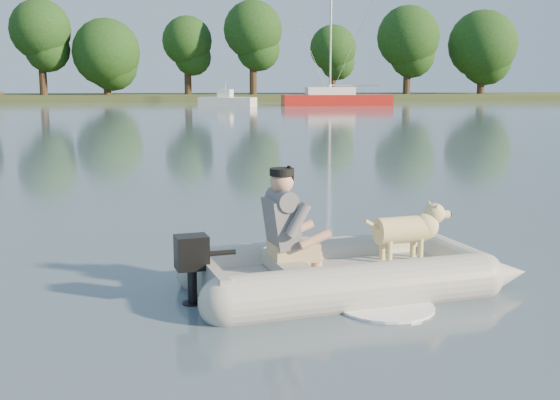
{
  "coord_description": "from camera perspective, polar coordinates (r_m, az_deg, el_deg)",
  "views": [
    {
      "loc": [
        -0.55,
        -6.37,
        2.17
      ],
      "look_at": [
        0.27,
        1.7,
        0.75
      ],
      "focal_mm": 45.0,
      "sensor_mm": 36.0,
      "label": 1
    }
  ],
  "objects": [
    {
      "name": "treeline",
      "position": [
        67.63,
        -8.7,
        12.61
      ],
      "size": [
        71.02,
        7.35,
        9.27
      ],
      "color": "#332316",
      "rests_on": "shore_bank"
    },
    {
      "name": "shore_bank",
      "position": [
        68.4,
        -5.41,
        8.27
      ],
      "size": [
        160.0,
        12.0,
        0.7
      ],
      "primitive_type": "cube",
      "color": "#47512D",
      "rests_on": "water"
    },
    {
      "name": "sailboat",
      "position": [
        55.91,
        4.52,
        8.19
      ],
      "size": [
        8.55,
        2.65,
        11.72
      ],
      "rotation": [
        0.0,
        0.0,
        0.01
      ],
      "color": "#A21912",
      "rests_on": "water"
    },
    {
      "name": "dog",
      "position": [
        7.62,
        9.86,
        -2.78
      ],
      "size": [
        0.97,
        0.52,
        0.62
      ],
      "primitive_type": null,
      "rotation": [
        0.0,
        0.0,
        0.22
      ],
      "color": "#CEBA77",
      "rests_on": "dinghy"
    },
    {
      "name": "dinghy",
      "position": [
        7.28,
        5.61,
        -2.68
      ],
      "size": [
        5.33,
        4.35,
        1.37
      ],
      "primitive_type": null,
      "rotation": [
        0.0,
        0.0,
        0.22
      ],
      "color": "#A2A29D",
      "rests_on": "water"
    },
    {
      "name": "motorboat",
      "position": [
        54.67,
        -4.3,
        8.51
      ],
      "size": [
        4.75,
        3.31,
        1.88
      ],
      "primitive_type": null,
      "rotation": [
        0.0,
        0.0,
        -0.4
      ],
      "color": "white",
      "rests_on": "water"
    },
    {
      "name": "outboard_motor",
      "position": [
        6.86,
        -7.16,
        -5.9
      ],
      "size": [
        0.46,
        0.37,
        0.78
      ],
      "primitive_type": null,
      "rotation": [
        0.0,
        0.0,
        0.22
      ],
      "color": "black",
      "rests_on": "dinghy"
    },
    {
      "name": "water",
      "position": [
        6.75,
        -0.82,
        -8.82
      ],
      "size": [
        160.0,
        160.0,
        0.0
      ],
      "primitive_type": "plane",
      "color": "slate",
      "rests_on": "ground"
    },
    {
      "name": "man",
      "position": [
        7.04,
        0.31,
        -1.54
      ],
      "size": [
        0.84,
        0.76,
        1.07
      ],
      "primitive_type": null,
      "rotation": [
        0.0,
        0.0,
        0.22
      ],
      "color": "slate",
      "rests_on": "dinghy"
    }
  ]
}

